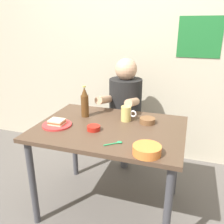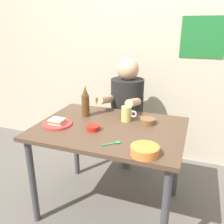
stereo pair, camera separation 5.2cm
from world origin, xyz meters
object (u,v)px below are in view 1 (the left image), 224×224
(stool, at_px, (125,138))
(plate_orange, at_px, (57,125))
(person_seated, at_px, (125,100))
(sandwich, at_px, (57,122))
(beer_mug, at_px, (126,114))
(beer_bottle, at_px, (85,103))
(dining_table, at_px, (110,138))
(condiment_bowl_brown, at_px, (147,120))

(stool, distance_m, plate_orange, 0.90)
(stool, xyz_separation_m, person_seated, (0.00, -0.01, 0.42))
(sandwich, relative_size, beer_mug, 0.87)
(person_seated, relative_size, beer_bottle, 2.75)
(dining_table, height_order, plate_orange, plate_orange)
(stool, distance_m, beer_bottle, 0.74)
(sandwich, bearing_deg, condiment_bowl_brown, 22.50)
(sandwich, relative_size, condiment_bowl_brown, 0.92)
(beer_mug, height_order, condiment_bowl_brown, beer_mug)
(person_seated, xyz_separation_m, sandwich, (-0.33, -0.73, 0.01))
(condiment_bowl_brown, bearing_deg, dining_table, -148.48)
(stool, bearing_deg, sandwich, -114.28)
(dining_table, distance_m, plate_orange, 0.41)
(dining_table, height_order, condiment_bowl_brown, condiment_bowl_brown)
(dining_table, relative_size, beer_bottle, 4.20)
(condiment_bowl_brown, bearing_deg, person_seated, 123.54)
(plate_orange, bearing_deg, sandwich, 90.00)
(dining_table, distance_m, person_seated, 0.63)
(condiment_bowl_brown, bearing_deg, plate_orange, -157.50)
(beer_mug, relative_size, beer_bottle, 0.48)
(plate_orange, relative_size, beer_bottle, 0.84)
(stool, distance_m, person_seated, 0.42)
(condiment_bowl_brown, bearing_deg, beer_bottle, -178.37)
(stool, bearing_deg, person_seated, -90.00)
(stool, xyz_separation_m, beer_mug, (0.14, -0.48, 0.45))
(dining_table, xyz_separation_m, beer_mug, (0.09, 0.15, 0.15))
(dining_table, relative_size, sandwich, 10.00)
(beer_bottle, bearing_deg, beer_mug, 1.81)
(condiment_bowl_brown, bearing_deg, stool, 122.91)
(beer_mug, relative_size, condiment_bowl_brown, 1.05)
(beer_bottle, bearing_deg, sandwich, -115.65)
(dining_table, distance_m, beer_bottle, 0.37)
(stool, relative_size, sandwich, 4.09)
(beer_bottle, relative_size, condiment_bowl_brown, 2.18)
(stool, relative_size, person_seated, 0.63)
(stool, height_order, person_seated, person_seated)
(dining_table, bearing_deg, sandwich, -164.21)
(stool, xyz_separation_m, plate_orange, (-0.33, -0.74, 0.40))
(dining_table, bearing_deg, beer_bottle, 152.02)
(sandwich, bearing_deg, beer_bottle, 64.35)
(beer_mug, bearing_deg, stool, 106.07)
(plate_orange, xyz_separation_m, sandwich, (0.00, 0.00, 0.02))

